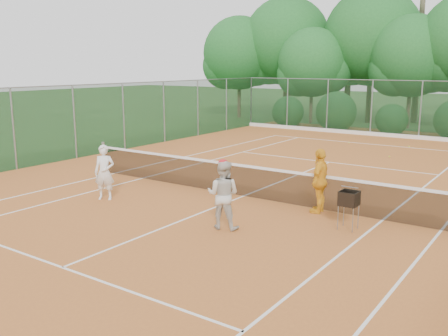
{
  "coord_description": "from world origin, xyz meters",
  "views": [
    {
      "loc": [
        7.64,
        -11.99,
        3.82
      ],
      "look_at": [
        0.16,
        -1.2,
        1.1
      ],
      "focal_mm": 40.0,
      "sensor_mm": 36.0,
      "label": 1
    }
  ],
  "objects_px": {
    "player_white": "(104,172)",
    "ball_hopper": "(349,199)",
    "player_center_grp": "(223,194)",
    "player_yellow": "(320,181)"
  },
  "relations": [
    {
      "from": "ball_hopper",
      "to": "player_yellow",
      "type": "bearing_deg",
      "value": 151.82
    },
    {
      "from": "player_yellow",
      "to": "player_center_grp",
      "type": "bearing_deg",
      "value": -33.67
    },
    {
      "from": "player_white",
      "to": "player_center_grp",
      "type": "relative_size",
      "value": 0.95
    },
    {
      "from": "player_center_grp",
      "to": "player_yellow",
      "type": "relative_size",
      "value": 0.98
    },
    {
      "from": "player_white",
      "to": "ball_hopper",
      "type": "xyz_separation_m",
      "value": [
        6.73,
        1.42,
        -0.06
      ]
    },
    {
      "from": "player_white",
      "to": "player_yellow",
      "type": "xyz_separation_m",
      "value": [
        5.59,
        2.3,
        0.06
      ]
    },
    {
      "from": "player_center_grp",
      "to": "player_yellow",
      "type": "bearing_deg",
      "value": 62.03
    },
    {
      "from": "player_white",
      "to": "ball_hopper",
      "type": "height_order",
      "value": "player_white"
    },
    {
      "from": "player_center_grp",
      "to": "ball_hopper",
      "type": "distance_m",
      "value": 2.94
    },
    {
      "from": "player_center_grp",
      "to": "player_yellow",
      "type": "distance_m",
      "value": 2.83
    }
  ]
}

